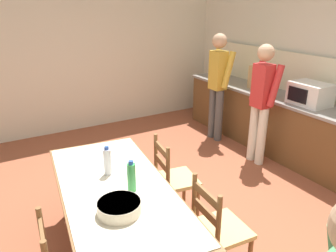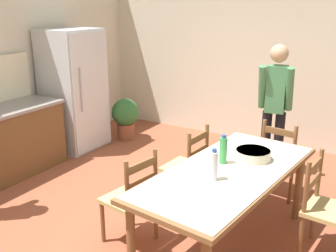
# 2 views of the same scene
# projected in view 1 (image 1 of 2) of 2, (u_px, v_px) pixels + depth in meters

# --- Properties ---
(ground_plane) EXTENTS (8.32, 8.32, 0.00)m
(ground_plane) POSITION_uv_depth(u_px,v_px,m) (180.00, 218.00, 3.56)
(ground_plane) COLOR brown
(wall_left) EXTENTS (0.12, 5.20, 2.90)m
(wall_left) POSITION_uv_depth(u_px,v_px,m) (81.00, 48.00, 5.67)
(wall_left) COLOR beige
(wall_left) RESTS_ON ground
(kitchen_counter) EXTENTS (3.63, 0.66, 0.89)m
(kitchen_counter) POSITION_uv_depth(u_px,v_px,m) (275.00, 122.00, 5.08)
(kitchen_counter) COLOR brown
(kitchen_counter) RESTS_ON ground
(counter_splashback) EXTENTS (3.59, 0.03, 0.60)m
(counter_splashback) POSITION_uv_depth(u_px,v_px,m) (295.00, 73.00, 4.96)
(counter_splashback) COLOR beige
(counter_splashback) RESTS_ON kitchen_counter
(microwave) EXTENTS (0.50, 0.39, 0.30)m
(microwave) POSITION_uv_depth(u_px,v_px,m) (310.00, 94.00, 4.42)
(microwave) COLOR white
(microwave) RESTS_ON kitchen_counter
(paper_bag) EXTENTS (0.24, 0.16, 0.36)m
(paper_bag) POSITION_uv_depth(u_px,v_px,m) (257.00, 78.00, 5.20)
(paper_bag) COLOR tan
(paper_bag) RESTS_ON kitchen_counter
(dining_table) EXTENTS (2.06, 1.09, 0.77)m
(dining_table) POSITION_uv_depth(u_px,v_px,m) (116.00, 196.00, 2.73)
(dining_table) COLOR brown
(dining_table) RESTS_ON ground
(bottle_near_centre) EXTENTS (0.07, 0.07, 0.27)m
(bottle_near_centre) POSITION_uv_depth(u_px,v_px,m) (108.00, 161.00, 2.87)
(bottle_near_centre) COLOR silver
(bottle_near_centre) RESTS_ON dining_table
(bottle_off_centre) EXTENTS (0.07, 0.07, 0.27)m
(bottle_off_centre) POSITION_uv_depth(u_px,v_px,m) (132.00, 177.00, 2.61)
(bottle_off_centre) COLOR green
(bottle_off_centre) RESTS_ON dining_table
(serving_bowl) EXTENTS (0.32, 0.32, 0.09)m
(serving_bowl) POSITION_uv_depth(u_px,v_px,m) (119.00, 207.00, 2.36)
(serving_bowl) COLOR beige
(serving_bowl) RESTS_ON dining_table
(chair_side_far_left) EXTENTS (0.48, 0.46, 0.91)m
(chair_side_far_left) POSITION_uv_depth(u_px,v_px,m) (173.00, 179.00, 3.47)
(chair_side_far_left) COLOR brown
(chair_side_far_left) RESTS_ON ground
(chair_side_far_right) EXTENTS (0.45, 0.43, 0.91)m
(chair_side_far_right) POSITION_uv_depth(u_px,v_px,m) (218.00, 229.00, 2.71)
(chair_side_far_right) COLOR brown
(chair_side_far_right) RESTS_ON ground
(person_at_sink) EXTENTS (0.44, 0.30, 1.75)m
(person_at_sink) POSITION_uv_depth(u_px,v_px,m) (218.00, 82.00, 5.29)
(person_at_sink) COLOR #4C4C4C
(person_at_sink) RESTS_ON ground
(person_at_counter) EXTENTS (0.42, 0.29, 1.69)m
(person_at_counter) POSITION_uv_depth(u_px,v_px,m) (261.00, 99.00, 4.50)
(person_at_counter) COLOR silver
(person_at_counter) RESTS_ON ground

